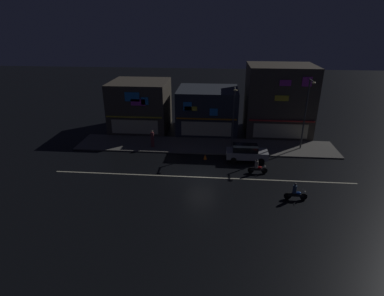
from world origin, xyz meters
name	(u,v)px	position (x,y,z in m)	size (l,w,h in m)	color
ground_plane	(201,177)	(0.00, 0.00, 0.00)	(140.00, 140.00, 0.00)	black
lane_divider_stripe	(201,177)	(0.00, 0.00, 0.01)	(28.46, 0.16, 0.01)	beige
sidewalk_far	(205,146)	(0.00, 7.79, 0.07)	(29.96, 4.90, 0.14)	#5B5954
storefront_left_block	(278,100)	(8.99, 13.51, 4.34)	(8.10, 6.70, 8.68)	#4C443A
storefront_center_block	(208,110)	(0.00, 13.68, 2.78)	(7.72, 7.05, 5.57)	#2D333D
storefront_right_block	(140,105)	(-8.99, 13.70, 3.18)	(7.39, 7.08, 6.37)	#4C443A
streetlamp_west	(234,112)	(3.12, 7.66, 4.27)	(0.44, 1.64, 6.98)	#47494C
streetlamp_mid	(306,110)	(10.93, 7.64, 4.74)	(0.44, 1.64, 7.90)	#47494C
pedestrian_on_sidewalk	(152,139)	(-6.03, 6.80, 1.05)	(0.40, 0.40, 1.97)	brown
parked_car_near_kerb	(246,152)	(4.50, 4.32, 0.87)	(4.30, 1.98, 1.67)	#9EA0A5
motorcycle_lead	(295,193)	(7.95, -3.20, 0.63)	(1.90, 0.60, 1.52)	black
motorcycle_following	(257,167)	(5.33, 1.33, 0.63)	(1.90, 0.60, 1.52)	black
traffic_cone	(205,157)	(0.18, 4.15, 0.28)	(0.36, 0.36, 0.55)	orange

